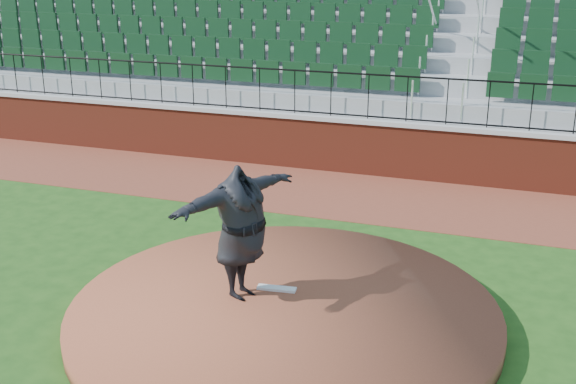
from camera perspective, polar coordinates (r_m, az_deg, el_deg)
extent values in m
plane|color=#1F4915|center=(10.58, -2.70, -9.17)|extent=(90.00, 90.00, 0.00)
cube|color=brown|center=(15.31, 4.80, -0.15)|extent=(34.00, 3.20, 0.01)
cube|color=maroon|center=(16.63, 6.25, 3.48)|extent=(34.00, 0.35, 1.20)
cube|color=#B7B7B7|center=(16.47, 6.33, 5.66)|extent=(34.00, 0.45, 0.10)
cube|color=maroon|center=(21.59, 9.90, 12.64)|extent=(34.00, 0.50, 5.50)
cylinder|color=brown|center=(10.17, -0.32, -9.57)|extent=(5.98, 5.98, 0.25)
cube|color=white|center=(10.52, -0.91, -7.66)|extent=(0.58, 0.21, 0.04)
imported|color=black|center=(9.98, -3.75, -3.24)|extent=(1.42, 2.47, 1.95)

